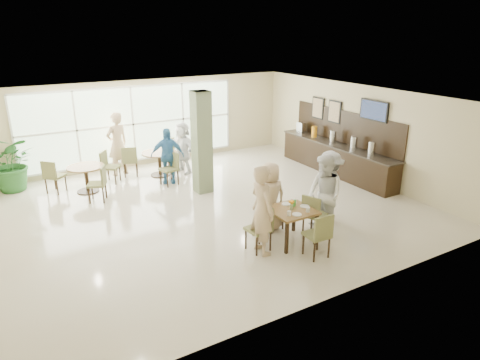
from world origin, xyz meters
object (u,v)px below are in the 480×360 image
potted_plant (12,163)px  adult_standing (117,144)px  teen_left (262,210)px  adult_b (183,148)px  round_table_left (86,173)px  buffet_counter (336,156)px  main_table (291,214)px  adult_a (167,156)px  teen_standing (329,187)px  round_table_right (159,158)px  teen_right (324,195)px  teen_far (270,196)px

potted_plant → adult_standing: bearing=-2.7°
teen_left → adult_b: bearing=-5.9°
round_table_left → potted_plant: size_ratio=0.64×
teen_left → buffet_counter: bearing=-56.4°
main_table → adult_a: bearing=100.1°
round_table_left → adult_a: 2.30m
teen_left → adult_a: (-0.09, 4.92, -0.11)m
teen_standing → adult_standing: adult_standing is taller
round_table_right → adult_a: 0.79m
main_table → adult_a: size_ratio=0.55×
main_table → teen_right: (0.88, -0.01, 0.25)m
teen_left → teen_right: teen_left is taller
teen_far → teen_standing: bearing=171.6°
round_table_right → adult_standing: (-1.06, 0.70, 0.42)m
adult_a → teen_left: bearing=-64.3°
teen_left → adult_a: 4.93m
teen_far → round_table_left: bearing=-50.6°
potted_plant → teen_left: 7.67m
round_table_left → teen_far: (3.09, -4.52, 0.24)m
round_table_left → adult_a: size_ratio=0.61×
round_table_right → teen_standing: size_ratio=0.63×
potted_plant → adult_standing: (2.92, -0.14, 0.20)m
teen_standing → adult_a: 4.98m
potted_plant → teen_standing: bearing=-44.0°
teen_standing → adult_b: teen_standing is taller
teen_standing → adult_a: bearing=-125.1°
round_table_left → buffet_counter: buffet_counter is taller
teen_far → adult_standing: size_ratio=0.80×
main_table → buffet_counter: (4.00, 2.99, -0.10)m
teen_standing → adult_standing: 6.76m
round_table_left → teen_standing: size_ratio=0.59×
teen_right → adult_a: bearing=-154.0°
round_table_left → adult_b: (3.01, 0.24, 0.25)m
potted_plant → round_table_right: bearing=-11.9°
teen_right → adult_b: size_ratio=1.11×
round_table_left → teen_right: bearing=-52.9°
teen_right → adult_a: teen_right is taller
teen_right → adult_b: 5.61m
buffet_counter → potted_plant: buffet_counter is taller
teen_right → adult_standing: bearing=-149.9°
potted_plant → buffet_counter: bearing=-21.3°
round_table_right → adult_b: bearing=-6.5°
potted_plant → teen_standing: teen_standing is taller
potted_plant → adult_b: 4.82m
main_table → teen_far: (-0.03, 0.76, 0.14)m
adult_standing → teen_far: bearing=89.9°
round_table_right → buffet_counter: (4.86, -2.61, -0.02)m
potted_plant → teen_far: (4.81, -5.68, -0.00)m
teen_far → round_table_right: bearing=-75.3°
teen_left → adult_standing: size_ratio=0.94×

